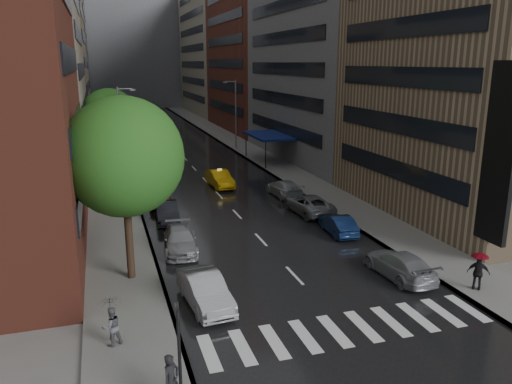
# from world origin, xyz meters

# --- Properties ---
(ground) EXTENTS (220.00, 220.00, 0.00)m
(ground) POSITION_xyz_m (0.00, 0.00, 0.00)
(ground) COLOR gray
(ground) RESTS_ON ground
(road) EXTENTS (14.00, 140.00, 0.01)m
(road) POSITION_xyz_m (0.00, 50.00, 0.01)
(road) COLOR black
(road) RESTS_ON ground
(sidewalk_left) EXTENTS (4.00, 140.00, 0.15)m
(sidewalk_left) POSITION_xyz_m (-9.00, 50.00, 0.07)
(sidewalk_left) COLOR gray
(sidewalk_left) RESTS_ON ground
(sidewalk_right) EXTENTS (4.00, 140.00, 0.15)m
(sidewalk_right) POSITION_xyz_m (9.00, 50.00, 0.07)
(sidewalk_right) COLOR gray
(sidewalk_right) RESTS_ON ground
(crosswalk) EXTENTS (13.15, 2.80, 0.01)m
(crosswalk) POSITION_xyz_m (0.20, -2.00, 0.01)
(crosswalk) COLOR silver
(crosswalk) RESTS_ON ground
(buildings_left) EXTENTS (8.00, 108.00, 38.00)m
(buildings_left) POSITION_xyz_m (-15.00, 58.79, 15.99)
(buildings_left) COLOR maroon
(buildings_left) RESTS_ON ground
(buildings_right) EXTENTS (8.05, 109.10, 36.00)m
(buildings_right) POSITION_xyz_m (15.00, 56.70, 15.03)
(buildings_right) COLOR #937A5B
(buildings_right) RESTS_ON ground
(building_far) EXTENTS (40.00, 14.00, 32.00)m
(building_far) POSITION_xyz_m (0.00, 118.00, 16.00)
(building_far) COLOR slate
(building_far) RESTS_ON ground
(tree_near) EXTENTS (6.17, 6.17, 9.83)m
(tree_near) POSITION_xyz_m (-8.60, 6.14, 6.73)
(tree_near) COLOR #382619
(tree_near) RESTS_ON ground
(tree_mid) EXTENTS (5.02, 5.02, 7.99)m
(tree_mid) POSITION_xyz_m (-8.60, 18.57, 5.47)
(tree_mid) COLOR #382619
(tree_mid) RESTS_ON ground
(tree_far) EXTENTS (5.58, 5.58, 8.90)m
(tree_far) POSITION_xyz_m (-8.60, 33.40, 6.09)
(tree_far) COLOR #382619
(tree_far) RESTS_ON ground
(taxi) EXTENTS (1.96, 4.86, 1.57)m
(taxi) POSITION_xyz_m (0.77, 24.99, 0.78)
(taxi) COLOR #E3A70B
(taxi) RESTS_ON ground
(parked_cars_left) EXTENTS (2.77, 43.44, 1.58)m
(parked_cars_left) POSITION_xyz_m (-5.40, 22.04, 0.75)
(parked_cars_left) COLOR #929397
(parked_cars_left) RESTS_ON ground
(parked_cars_right) EXTENTS (2.79, 22.92, 1.46)m
(parked_cars_right) POSITION_xyz_m (5.40, 12.00, 0.71)
(parked_cars_right) COLOR gray
(parked_cars_right) RESTS_ON ground
(ped_bag_walker) EXTENTS (0.80, 0.78, 1.85)m
(ped_bag_walker) POSITION_xyz_m (-7.98, -4.87, 1.05)
(ped_bag_walker) COLOR black
(ped_bag_walker) RESTS_ON sidewalk_left
(ped_black_umbrella) EXTENTS (0.99, 0.98, 2.09)m
(ped_black_umbrella) POSITION_xyz_m (-9.79, -0.48, 1.38)
(ped_black_umbrella) COLOR #55555B
(ped_black_umbrella) RESTS_ON sidewalk_left
(ped_red_umbrella) EXTENTS (1.10, 1.05, 2.01)m
(ped_red_umbrella) POSITION_xyz_m (8.12, -0.69, 1.33)
(ped_red_umbrella) COLOR black
(ped_red_umbrella) RESTS_ON sidewalk_right
(traffic_light) EXTENTS (0.18, 0.15, 3.45)m
(traffic_light) POSITION_xyz_m (-7.60, -4.28, 2.23)
(traffic_light) COLOR black
(traffic_light) RESTS_ON sidewalk_left
(street_lamp_left) EXTENTS (1.74, 0.22, 9.00)m
(street_lamp_left) POSITION_xyz_m (-7.72, 30.00, 4.89)
(street_lamp_left) COLOR gray
(street_lamp_left) RESTS_ON sidewalk_left
(street_lamp_right) EXTENTS (1.74, 0.22, 9.00)m
(street_lamp_right) POSITION_xyz_m (7.72, 45.00, 4.89)
(street_lamp_right) COLOR gray
(street_lamp_right) RESTS_ON sidewalk_right
(awning) EXTENTS (4.00, 8.00, 3.12)m
(awning) POSITION_xyz_m (8.98, 35.00, 3.13)
(awning) COLOR navy
(awning) RESTS_ON sidewalk_right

